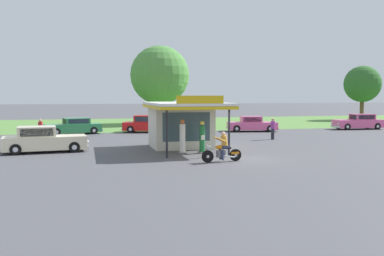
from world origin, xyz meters
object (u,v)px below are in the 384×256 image
bystander_chatting_near_pumps (40,128)px  parked_car_second_row_spare (252,124)px  parked_car_back_row_centre_left (149,125)px  bystander_strolling_foreground (273,128)px  motorcycle_with_rider (222,149)px  parked_car_back_row_right (74,127)px  gas_pump_nearside (182,138)px  gas_pump_offside (202,139)px  parked_car_back_row_left (359,122)px  featured_classic_sedan (43,140)px

bystander_chatting_near_pumps → parked_car_second_row_spare: bearing=8.1°
parked_car_back_row_centre_left → bystander_strolling_foreground: bearing=-46.8°
motorcycle_with_rider → parked_car_back_row_right: (-7.99, 18.40, 0.02)m
gas_pump_nearside → gas_pump_offside: bearing=-0.0°
motorcycle_with_rider → gas_pump_offside: bearing=92.5°
parked_car_back_row_centre_left → bystander_chatting_near_pumps: 10.18m
gas_pump_offside → parked_car_second_row_spare: 16.48m
parked_car_back_row_left → featured_classic_sedan: bearing=-159.7°
parked_car_back_row_left → bystander_chatting_near_pumps: bystander_chatting_near_pumps is taller
parked_car_back_row_left → bystander_chatting_near_pumps: (-30.69, -2.59, 0.13)m
parked_car_back_row_right → bystander_strolling_foreground: 17.54m
motorcycle_with_rider → parked_car_second_row_spare: bearing=63.7°
gas_pump_nearside → gas_pump_offside: size_ratio=1.06×
parked_car_back_row_right → bystander_chatting_near_pumps: (-2.45, -3.67, 0.17)m
gas_pump_nearside → gas_pump_offside: (1.21, -0.00, -0.06)m
gas_pump_nearside → featured_classic_sedan: bearing=160.8°
bystander_chatting_near_pumps → parked_car_back_row_centre_left: bearing=24.6°
parked_car_second_row_spare → parked_car_back_row_centre_left: bearing=171.1°
bystander_chatting_near_pumps → bystander_strolling_foreground: bearing=-15.3°
featured_classic_sedan → bystander_chatting_near_pumps: (-0.97, 8.43, 0.11)m
parked_car_second_row_spare → bystander_strolling_foreground: size_ratio=3.05×
motorcycle_with_rider → parked_car_back_row_left: motorcycle_with_rider is taller
motorcycle_with_rider → parked_car_back_row_left: 26.64m
gas_pump_nearside → bystander_chatting_near_pumps: gas_pump_nearside is taller
parked_car_second_row_spare → motorcycle_with_rider: bearing=-116.3°
gas_pump_nearside → motorcycle_with_rider: 3.74m
parked_car_second_row_spare → parked_car_back_row_right: (-16.59, 0.97, 0.01)m
parked_car_back_row_right → bystander_chatting_near_pumps: 4.42m
parked_car_back_row_centre_left → parked_car_back_row_left: size_ratio=1.01×
parked_car_back_row_centre_left → parked_car_second_row_spare: bearing=-8.9°
featured_classic_sedan → bystander_chatting_near_pumps: size_ratio=3.27×
gas_pump_offside → parked_car_back_row_centre_left: gas_pump_offside is taller
gas_pump_offside → parked_car_back_row_centre_left: 15.53m
gas_pump_nearside → parked_car_back_row_left: (21.62, 13.84, -0.23)m
parked_car_back_row_right → bystander_strolling_foreground: size_ratio=3.13×
gas_pump_nearside → motorcycle_with_rider: bearing=-68.5°
gas_pump_nearside → parked_car_back_row_left: size_ratio=0.39×
motorcycle_with_rider → bystander_strolling_foreground: size_ratio=1.32×
parked_car_back_row_centre_left → parked_car_back_row_right: (-6.80, -0.56, -0.05)m
motorcycle_with_rider → parked_car_back_row_centre_left: size_ratio=0.42×
parked_car_back_row_left → bystander_strolling_foreground: (-12.91, -7.44, 0.19)m
parked_car_back_row_right → bystander_chatting_near_pumps: bearing=-123.8°
bystander_strolling_foreground → bystander_chatting_near_pumps: (-17.78, 4.85, -0.06)m
gas_pump_nearside → parked_car_second_row_spare: (9.97, 13.96, -0.28)m
parked_car_back_row_left → parked_car_second_row_spare: size_ratio=1.01×
motorcycle_with_rider → featured_classic_sedan: bearing=146.4°
featured_classic_sedan → gas_pump_nearside: bearing=-19.2°
motorcycle_with_rider → bystander_strolling_foreground: 12.31m
gas_pump_nearside → bystander_chatting_near_pumps: size_ratio=1.28×
gas_pump_nearside → motorcycle_with_rider: size_ratio=0.92×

